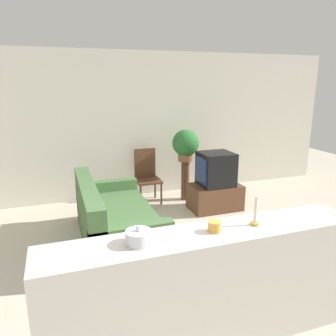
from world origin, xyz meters
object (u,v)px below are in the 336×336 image
at_px(television, 216,169).
at_px(potted_plant, 186,144).
at_px(decorative_bowl, 139,237).
at_px(couch, 114,222).
at_px(wooden_chair, 147,174).

height_order(television, potted_plant, potted_plant).
relative_size(television, potted_plant, 0.98).
xyz_separation_m(television, potted_plant, (-0.30, 0.62, 0.34)).
height_order(potted_plant, decorative_bowl, potted_plant).
xyz_separation_m(television, decorative_bowl, (-2.01, -2.67, 0.34)).
distance_m(television, decorative_bowl, 3.36).
bearing_deg(television, decorative_bowl, -127.00).
distance_m(couch, decorative_bowl, 2.13).
height_order(wooden_chair, decorative_bowl, decorative_bowl).
distance_m(couch, wooden_chair, 1.71).
bearing_deg(couch, wooden_chair, 59.38).
height_order(couch, television, television).
relative_size(couch, potted_plant, 3.29).
distance_m(wooden_chair, decorative_bowl, 3.64).
bearing_deg(decorative_bowl, potted_plant, 62.50).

